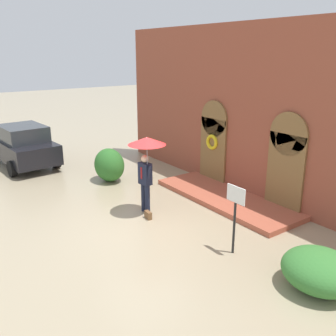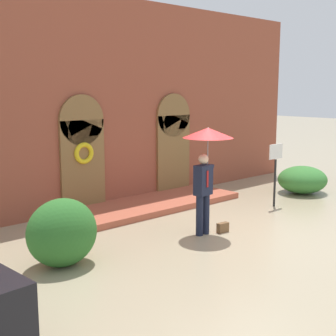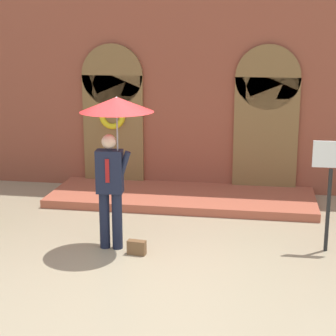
% 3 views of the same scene
% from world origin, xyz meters
% --- Properties ---
extents(ground_plane, '(80.00, 80.00, 0.00)m').
position_xyz_m(ground_plane, '(0.00, 0.00, 0.00)').
color(ground_plane, tan).
extents(building_facade, '(14.00, 2.30, 5.60)m').
position_xyz_m(building_facade, '(-0.00, 4.15, 2.68)').
color(building_facade, brown).
rests_on(building_facade, ground).
extents(person_with_umbrella, '(1.10, 1.10, 2.36)m').
position_xyz_m(person_with_umbrella, '(-0.64, 0.44, 1.91)').
color(person_with_umbrella, '#191E33').
rests_on(person_with_umbrella, ground).
extents(handbag, '(0.29, 0.15, 0.22)m').
position_xyz_m(handbag, '(-0.29, 0.24, 0.11)').
color(handbag, brown).
rests_on(handbag, ground).
extents(sign_post, '(0.56, 0.06, 1.72)m').
position_xyz_m(sign_post, '(2.55, 0.86, 1.16)').
color(sign_post, black).
rests_on(sign_post, ground).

